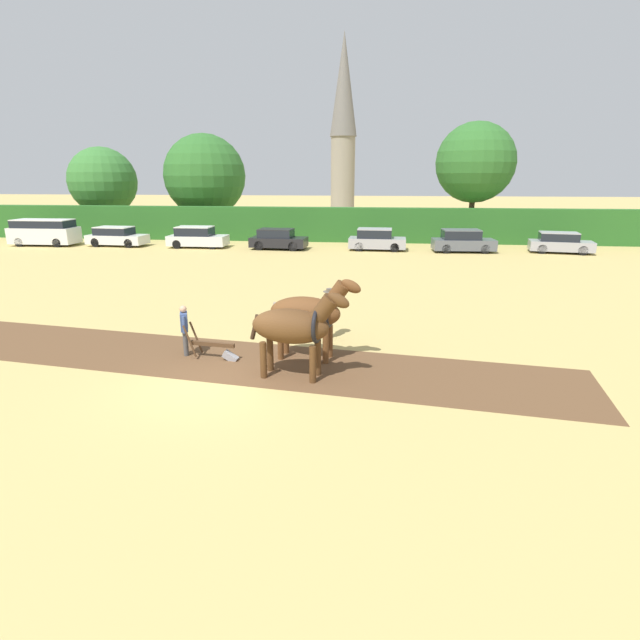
# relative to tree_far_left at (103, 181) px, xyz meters

# --- Properties ---
(ground_plane) EXTENTS (240.00, 240.00, 0.00)m
(ground_plane) POSITION_rel_tree_far_left_xyz_m (21.07, -33.37, -4.63)
(ground_plane) COLOR tan
(plowed_furrow_strip) EXTENTS (22.93, 6.33, 0.01)m
(plowed_furrow_strip) POSITION_rel_tree_far_left_xyz_m (19.66, -31.52, -4.63)
(plowed_furrow_strip) COLOR brown
(plowed_furrow_strip) RESTS_ON ground
(hedgerow) EXTENTS (66.89, 1.26, 2.71)m
(hedgerow) POSITION_rel_tree_far_left_xyz_m (21.07, -4.38, -3.28)
(hedgerow) COLOR #286023
(hedgerow) RESTS_ON ground
(tree_far_left) EXTENTS (6.08, 6.08, 7.68)m
(tree_far_left) POSITION_rel_tree_far_left_xyz_m (0.00, 0.00, 0.00)
(tree_far_left) COLOR #4C3823
(tree_far_left) RESTS_ON ground
(tree_left) EXTENTS (7.22, 7.22, 8.74)m
(tree_left) POSITION_rel_tree_far_left_xyz_m (9.74, -0.12, 0.49)
(tree_left) COLOR #423323
(tree_left) RESTS_ON ground
(tree_center_left) EXTENTS (6.27, 6.27, 9.28)m
(tree_center_left) POSITION_rel_tree_far_left_xyz_m (32.82, -2.25, 1.50)
(tree_center_left) COLOR brown
(tree_center_left) RESTS_ON ground
(church_spire) EXTENTS (3.36, 3.36, 21.84)m
(church_spire) POSITION_rel_tree_far_left_xyz_m (20.64, 21.63, 6.80)
(church_spire) COLOR gray
(church_spire) RESTS_ON ground
(draft_horse_lead_left) EXTENTS (2.77, 1.24, 2.46)m
(draft_horse_lead_left) POSITION_rel_tree_far_left_xyz_m (23.04, -32.71, -3.22)
(draft_horse_lead_left) COLOR #513319
(draft_horse_lead_left) RESTS_ON ground
(draft_horse_lead_right) EXTENTS (2.82, 1.24, 2.52)m
(draft_horse_lead_right) POSITION_rel_tree_far_left_xyz_m (23.24, -31.28, -3.22)
(draft_horse_lead_right) COLOR brown
(draft_horse_lead_right) RESTS_ON ground
(plow) EXTENTS (1.64, 0.54, 1.13)m
(plow) POSITION_rel_tree_far_left_xyz_m (20.55, -31.64, -4.31)
(plow) COLOR #4C331E
(plow) RESTS_ON ground
(farmer_at_plow) EXTENTS (0.34, 0.60, 1.53)m
(farmer_at_plow) POSITION_rel_tree_far_left_xyz_m (19.51, -31.38, -3.76)
(farmer_at_plow) COLOR #4C4C4C
(farmer_at_plow) RESTS_ON ground
(farmer_beside_team) EXTENTS (0.42, 0.65, 1.68)m
(farmer_beside_team) POSITION_rel_tree_far_left_xyz_m (23.65, -29.28, -3.66)
(farmer_beside_team) COLOR #4C4C4C
(farmer_beside_team) RESTS_ON ground
(parked_van) EXTENTS (4.89, 2.06, 1.97)m
(parked_van) POSITION_rel_tree_far_left_xyz_m (-0.08, -9.21, -3.62)
(parked_van) COLOR silver
(parked_van) RESTS_ON ground
(parked_car_left) EXTENTS (4.49, 2.08, 1.45)m
(parked_car_left) POSITION_rel_tree_far_left_xyz_m (5.54, -8.92, -3.93)
(parked_car_left) COLOR silver
(parked_car_left) RESTS_ON ground
(parked_car_center_left) EXTENTS (4.30, 1.85, 1.55)m
(parked_car_center_left) POSITION_rel_tree_far_left_xyz_m (11.89, -9.01, -3.89)
(parked_car_center_left) COLOR silver
(parked_car_center_left) RESTS_ON ground
(parked_car_center) EXTENTS (4.15, 2.09, 1.46)m
(parked_car_center) POSITION_rel_tree_far_left_xyz_m (18.04, -9.22, -3.92)
(parked_car_center) COLOR black
(parked_car_center) RESTS_ON ground
(parked_car_center_right) EXTENTS (4.08, 1.97, 1.53)m
(parked_car_center_right) POSITION_rel_tree_far_left_xyz_m (25.15, -8.90, -3.90)
(parked_car_center_right) COLOR #9E9EA8
(parked_car_center_right) RESTS_ON ground
(parked_car_right) EXTENTS (4.33, 2.03, 1.56)m
(parked_car_right) POSITION_rel_tree_far_left_xyz_m (31.16, -9.13, -3.89)
(parked_car_right) COLOR #565B66
(parked_car_right) RESTS_ON ground
(parked_car_far_right) EXTENTS (4.32, 2.36, 1.42)m
(parked_car_far_right) POSITION_rel_tree_far_left_xyz_m (37.79, -8.86, -3.95)
(parked_car_far_right) COLOR #9E9EA8
(parked_car_far_right) RESTS_ON ground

